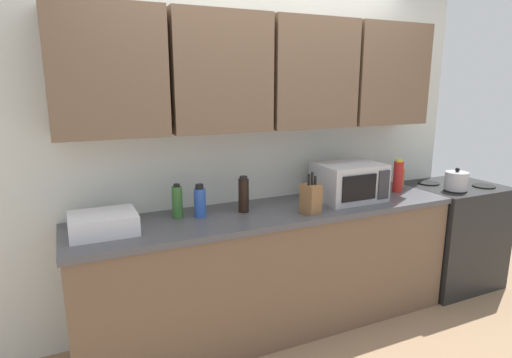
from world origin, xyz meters
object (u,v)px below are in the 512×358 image
at_px(bottle_green_oil, 177,202).
at_px(bottle_soy_dark, 244,195).
at_px(dish_rack, 103,223).
at_px(bottle_spice_jar, 400,177).
at_px(bottle_red_sauce, 398,176).
at_px(stove_range, 450,234).
at_px(microwave, 349,182).
at_px(knife_block, 311,198).
at_px(bottle_blue_cleaner, 200,202).
at_px(kettle, 456,181).

bearing_deg(bottle_green_oil, bottle_soy_dark, -8.41).
xyz_separation_m(dish_rack, bottle_spice_jar, (2.39, 0.13, 0.03)).
distance_m(dish_rack, bottle_red_sauce, 2.26).
height_order(stove_range, bottle_soy_dark, bottle_soy_dark).
xyz_separation_m(microwave, knife_block, (-0.44, -0.16, -0.04)).
bearing_deg(knife_block, bottle_spice_jar, 15.87).
xyz_separation_m(bottle_spice_jar, bottle_blue_cleaner, (-1.78, -0.07, 0.01)).
relative_size(microwave, bottle_spice_jar, 2.55).
height_order(bottle_blue_cleaner, bottle_red_sauce, bottle_red_sauce).
bearing_deg(knife_block, bottle_green_oil, 161.41).
relative_size(bottle_green_oil, bottle_blue_cleaner, 1.03).
bearing_deg(stove_range, kettle, -140.53).
distance_m(kettle, knife_block, 1.40).
height_order(dish_rack, bottle_spice_jar, bottle_spice_jar).
relative_size(bottle_green_oil, bottle_red_sauce, 0.84).
distance_m(knife_block, bottle_red_sauce, 0.97).
xyz_separation_m(bottle_green_oil, bottle_red_sauce, (1.79, -0.09, 0.02)).
height_order(dish_rack, bottle_soy_dark, bottle_soy_dark).
bearing_deg(kettle, stove_range, 39.47).
relative_size(knife_block, bottle_soy_dark, 1.15).
xyz_separation_m(kettle, bottle_blue_cleaner, (-2.10, 0.22, 0.02)).
xyz_separation_m(kettle, microwave, (-0.96, 0.15, 0.05)).
xyz_separation_m(stove_range, knife_block, (-1.57, -0.16, 0.55)).
xyz_separation_m(stove_range, bottle_red_sauce, (-0.62, 0.04, 0.58)).
height_order(stove_range, bottle_spice_jar, bottle_spice_jar).
distance_m(kettle, bottle_blue_cleaner, 2.11).
xyz_separation_m(kettle, bottle_green_oil, (-2.24, 0.27, 0.02)).
height_order(kettle, bottle_red_sauce, bottle_red_sauce).
bearing_deg(stove_range, knife_block, -174.31).
xyz_separation_m(knife_block, bottle_spice_jar, (1.07, 0.31, -0.02)).
bearing_deg(knife_block, stove_range, 5.69).
distance_m(kettle, microwave, 0.97).
relative_size(stove_range, bottle_spice_jar, 4.84).
xyz_separation_m(dish_rack, bottle_soy_dark, (0.91, 0.04, 0.06)).
height_order(microwave, bottle_red_sauce, microwave).
relative_size(microwave, knife_block, 1.67).
xyz_separation_m(bottle_blue_cleaner, bottle_red_sauce, (1.65, -0.04, 0.03)).
relative_size(kettle, dish_rack, 0.48).
distance_m(bottle_spice_jar, bottle_red_sauce, 0.17).
relative_size(microwave, bottle_soy_dark, 1.92).
distance_m(dish_rack, bottle_green_oil, 0.49).
xyz_separation_m(bottle_soy_dark, bottle_blue_cleaner, (-0.30, 0.02, -0.02)).
xyz_separation_m(stove_range, bottle_green_oil, (-2.41, 0.13, 0.56)).
bearing_deg(bottle_red_sauce, bottle_spice_jar, 40.40).
bearing_deg(bottle_green_oil, microwave, -5.31).
xyz_separation_m(stove_range, microwave, (-1.13, 0.01, 0.59)).
xyz_separation_m(kettle, dish_rack, (-2.71, 0.16, -0.03)).
distance_m(microwave, knife_block, 0.47).
height_order(bottle_spice_jar, bottle_green_oil, bottle_green_oil).
xyz_separation_m(knife_block, bottle_red_sauce, (0.95, 0.20, 0.03)).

